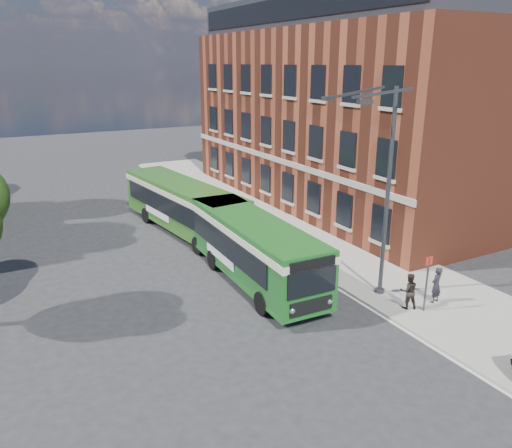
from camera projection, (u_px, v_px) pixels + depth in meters
ground at (255, 302)px, 21.54m from camera, size 120.00×120.00×0.00m
pavement at (293, 226)px, 31.37m from camera, size 6.00×48.00×0.15m
kerb_line at (250, 235)px, 30.02m from camera, size 0.12×48.00×0.01m
brick_office at (348, 105)px, 35.76m from camera, size 12.10×26.00×14.20m
street_lamp at (381, 192)px, 20.57m from camera, size 2.96×2.38×9.00m
bus_stop_sign at (427, 280)px, 20.09m from camera, size 0.35×0.08×2.52m
bus_front at (254, 245)px, 23.12m from camera, size 2.87×10.16×3.02m
bus_rear at (183, 202)px, 30.06m from camera, size 3.91×11.79×3.02m
pedestrian_a at (436, 285)px, 21.01m from camera, size 0.65×0.50×1.59m
pedestrian_b at (409, 291)px, 20.52m from camera, size 0.93×0.86×1.54m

